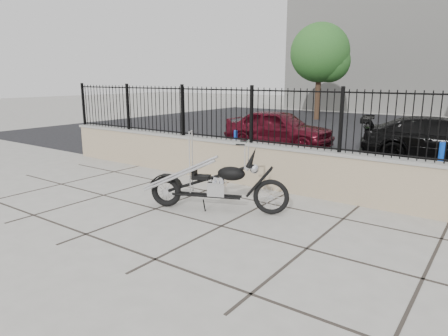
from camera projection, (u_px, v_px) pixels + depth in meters
name	position (u px, v px, depth m)	size (l,w,h in m)	color
ground_plane	(221.00, 226.00, 6.50)	(90.00, 90.00, 0.00)	#99968E
parking_lot	(400.00, 137.00, 16.41)	(30.00, 30.00, 0.00)	black
retaining_wall	(291.00, 170.00, 8.38)	(14.00, 0.36, 0.96)	gray
iron_fence	(293.00, 118.00, 8.14)	(14.00, 0.08, 1.20)	black
chopper_motorcycle	(214.00, 171.00, 7.13)	(2.45, 0.43, 1.47)	black
car_red	(278.00, 128.00, 13.85)	(1.53, 3.81, 1.30)	#480A15
car_black	(442.00, 140.00, 11.28)	(1.79, 4.41, 1.28)	black
bollard_a	(235.00, 145.00, 11.73)	(0.10, 0.10, 0.86)	blue
bollard_b	(440.00, 167.00, 8.45)	(0.13, 0.13, 1.05)	#0C21B9
tree_left	(320.00, 50.00, 22.31)	(3.28, 3.28, 5.54)	#382619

